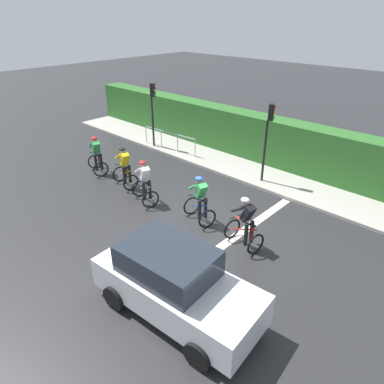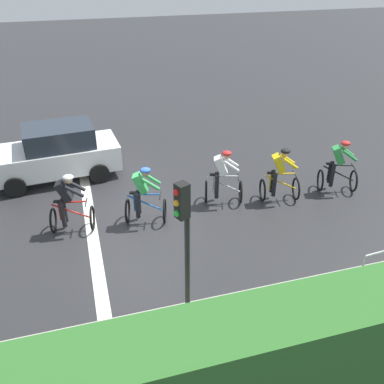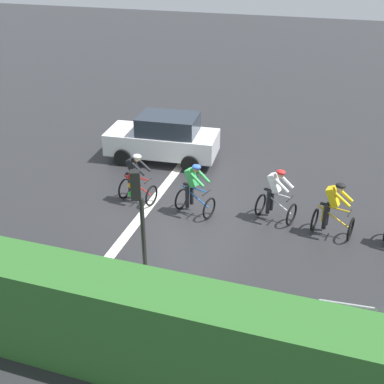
{
  "view_description": "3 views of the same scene",
  "coord_description": "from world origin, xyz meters",
  "views": [
    {
      "loc": [
        -7.45,
        -6.39,
        6.46
      ],
      "look_at": [
        0.4,
        0.93,
        0.81
      ],
      "focal_mm": 32.22,
      "sensor_mm": 36.0,
      "label": 1
    },
    {
      "loc": [
        9.9,
        -1.18,
        6.59
      ],
      "look_at": [
        0.22,
        1.63,
        0.78
      ],
      "focal_mm": 39.63,
      "sensor_mm": 36.0,
      "label": 2
    },
    {
      "loc": [
        12.01,
        4.01,
        7.57
      ],
      "look_at": [
        0.59,
        0.39,
        0.99
      ],
      "focal_mm": 44.2,
      "sensor_mm": 36.0,
      "label": 3
    }
  ],
  "objects": [
    {
      "name": "hedge_wall",
      "position": [
        6.16,
        2.0,
        1.1
      ],
      "size": [
        1.1,
        23.19,
        2.2
      ],
      "primitive_type": "cube",
      "color": "#2D6628",
      "rests_on": "ground"
    },
    {
      "name": "stone_wall_low",
      "position": [
        5.86,
        2.0,
        0.31
      ],
      "size": [
        0.44,
        23.19,
        0.62
      ],
      "primitive_type": "cube",
      "color": "gray",
      "rests_on": "ground"
    },
    {
      "name": "cyclist_trailing",
      "position": [
        -0.01,
        -1.65,
        0.8
      ],
      "size": [
        0.86,
        1.18,
        1.66
      ],
      "color": "black",
      "rests_on": "ground"
    },
    {
      "name": "ground_plane",
      "position": [
        0.0,
        0.0,
        0.0
      ],
      "size": [
        80.0,
        80.0,
        0.0
      ],
      "primitive_type": "plane",
      "color": "#28282B"
    },
    {
      "name": "cyclist_mid",
      "position": [
        -0.27,
        2.7,
        0.8
      ],
      "size": [
        0.97,
        1.23,
        1.66
      ],
      "color": "black",
      "rests_on": "ground"
    },
    {
      "name": "cyclist_second",
      "position": [
        0.06,
        4.35,
        0.8
      ],
      "size": [
        0.89,
        1.2,
        1.66
      ],
      "color": "black",
      "rests_on": "ground"
    },
    {
      "name": "cyclist_fourth",
      "position": [
        0.13,
        0.3,
        0.8
      ],
      "size": [
        0.96,
        1.23,
        1.66
      ],
      "color": "black",
      "rests_on": "ground"
    },
    {
      "name": "sidewalk_kerb",
      "position": [
        4.96,
        2.0,
        0.06
      ],
      "size": [
        2.8,
        23.19,
        0.12
      ],
      "primitive_type": "cube",
      "color": "#ADA89E",
      "rests_on": "ground"
    },
    {
      "name": "cyclist_lead",
      "position": [
        0.04,
        6.33,
        0.8
      ],
      "size": [
        0.99,
        1.24,
        1.66
      ],
      "color": "black",
      "rests_on": "ground"
    },
    {
      "name": "road_marking_stop_line",
      "position": [
        0.0,
        -1.16,
        0.0
      ],
      "size": [
        7.0,
        0.3,
        0.01
      ],
      "primitive_type": "cube",
      "color": "silver",
      "rests_on": "ground"
    },
    {
      "name": "traffic_light_far_junction",
      "position": [
        3.86,
        6.84,
        2.22
      ],
      "size": [
        0.23,
        0.31,
        3.34
      ],
      "color": "black",
      "rests_on": "ground"
    },
    {
      "name": "car_white",
      "position": [
        -3.28,
        -1.95,
        0.87
      ],
      "size": [
        2.13,
        4.22,
        1.76
      ],
      "color": "silver",
      "rests_on": "ground"
    },
    {
      "name": "pedestrian_railing_kerbside",
      "position": [
        4.06,
        5.93,
        0.78
      ],
      "size": [
        0.31,
        3.39,
        1.03
      ],
      "color": "#999EA3",
      "rests_on": "ground"
    },
    {
      "name": "traffic_light_near_crossing",
      "position": [
        4.18,
        0.35,
        2.22
      ],
      "size": [
        0.26,
        0.3,
        3.34
      ],
      "color": "black",
      "rests_on": "ground"
    }
  ]
}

